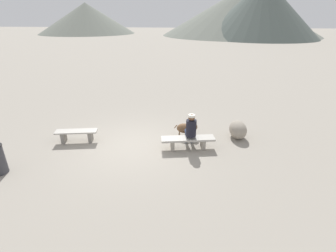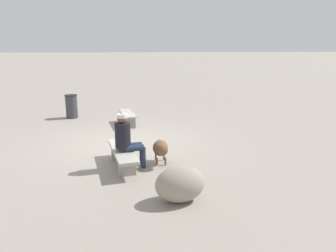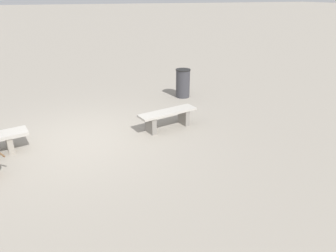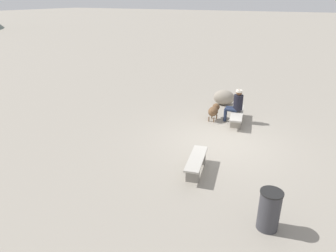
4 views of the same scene
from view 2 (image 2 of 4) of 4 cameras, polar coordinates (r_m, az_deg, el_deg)
ground at (r=9.79m, az=-7.47°, el=-3.04°), size 210.00×210.00×0.06m
bench_left at (r=11.80m, az=-7.07°, el=1.64°), size 1.57×0.70×0.46m
bench_right at (r=7.81m, az=-7.89°, el=-4.85°), size 1.93×0.82×0.43m
seated_person at (r=7.59m, az=-7.26°, el=-1.96°), size 0.43×0.70×1.31m
dog at (r=7.89m, az=-1.27°, el=-3.95°), size 0.89×0.38×0.60m
trash_bin at (r=13.37m, az=-16.45°, el=3.30°), size 0.48×0.48×0.91m
boulder at (r=6.10m, az=2.10°, el=-10.07°), size 0.79×1.04×0.68m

